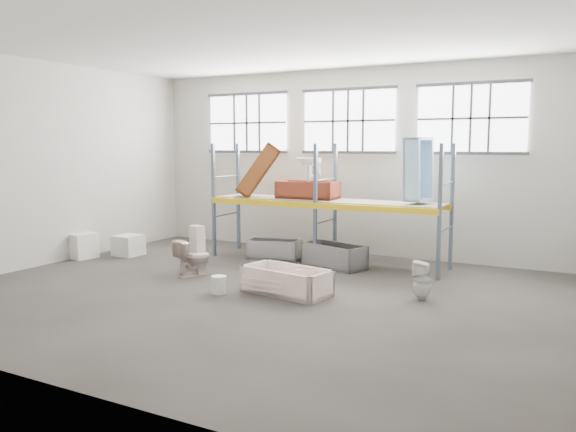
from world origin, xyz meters
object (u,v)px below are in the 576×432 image
Objects in this scene: toilet_white at (422,280)px; steel_tub_right at (334,256)px; carton_near at (81,245)px; bucket at (219,285)px; cistern_tall at (197,249)px; rust_tub_flat at (308,190)px; blue_tub_upright at (418,169)px; bathtub_beige at (287,281)px; toilet_beige at (193,257)px; steel_tub_left at (274,249)px.

toilet_white is 3.29m from steel_tub_right.
toilet_white is at bearing 0.81° from carton_near.
steel_tub_right reaches higher than bucket.
bucket is (1.59, -1.41, -0.37)m from cistern_tall.
rust_tub_flat is at bearing 25.37° from carton_near.
cistern_tall is 0.74× the size of blue_tub_upright.
steel_tub_right is at bearing 17.63° from carton_near.
bathtub_beige is at bearing -117.27° from blue_tub_upright.
rust_tub_flat is at bearing -96.31° from toilet_beige.
cistern_tall is 1.43× the size of toilet_white.
blue_tub_upright is 8.90m from carton_near.
toilet_beige is at bearing -4.17° from carton_near.
bathtub_beige reaches higher than steel_tub_left.
bathtub_beige is at bearing 28.41° from bucket.
cistern_tall reaches higher than steel_tub_right.
rust_tub_flat is at bearing 119.63° from bathtub_beige.
bathtub_beige is 2.90m from cistern_tall.
bathtub_beige is 1.63× the size of cistern_tall.
carton_near is (-4.55, -2.34, 0.08)m from steel_tub_left.
bathtub_beige is at bearing -78.81° from toilet_white.
toilet_beige is at bearing -137.06° from steel_tub_right.
steel_tub_left is 1.77× the size of carton_near.
bucket is (0.81, -3.69, -0.07)m from steel_tub_left.
rust_tub_flat is (-1.15, 3.26, 1.56)m from bathtub_beige.
rust_tub_flat is (1.63, 2.50, 1.27)m from cistern_tall.
cistern_tall is 3.29m from steel_tub_right.
bathtub_beige is 2.13× the size of toilet_beige.
steel_tub_left is at bearing -176.03° from blue_tub_upright.
blue_tub_upright is (1.70, 3.30, 2.13)m from bathtub_beige.
steel_tub_right is 2.86m from blue_tub_upright.
toilet_beige reaches higher than toilet_white.
toilet_white reaches higher than carton_near.
bathtub_beige is at bearing 7.76° from cistern_tall.
toilet_beige is 0.40m from cistern_tall.
steel_tub_left is at bearing 94.26° from cistern_tall.
cistern_tall is at bearing 0.98° from carton_near.
carton_near reaches higher than steel_tub_left.
rust_tub_flat is 6.17m from carton_near.
toilet_beige is at bearing -103.69° from steel_tub_left.
toilet_white is at bearing -26.07° from steel_tub_left.
steel_tub_right is 1.01× the size of rust_tub_flat.
cistern_tall is 0.70× the size of steel_tub_right.
cistern_tall is 5.31m from toilet_white.
bathtub_beige is 3.79m from rust_tub_flat.
carton_near is (-8.26, -2.60, -2.07)m from blue_tub_upright.
bathtub_beige is at bearing -56.58° from steel_tub_left.
rust_tub_flat is at bearing 151.87° from steel_tub_right.
bathtub_beige is 2.34× the size of carton_near.
cistern_tall is at bearing -108.80° from steel_tub_left.
steel_tub_left is at bearing 102.39° from bucket.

